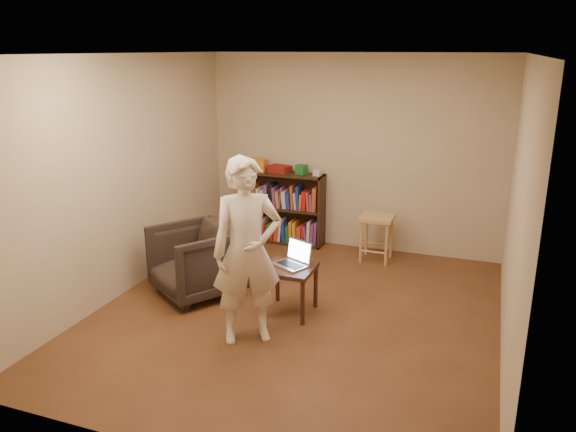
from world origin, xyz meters
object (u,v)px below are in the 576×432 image
(stool, at_px, (377,224))
(laptop, at_px, (294,259))
(bookshelf, at_px, (282,212))
(armchair, at_px, (196,261))
(person, at_px, (247,252))
(side_table, at_px, (289,274))

(stool, xyz_separation_m, laptop, (-0.51, -1.75, 0.09))
(bookshelf, xyz_separation_m, laptop, (0.89, -2.01, 0.13))
(armchair, xyz_separation_m, person, (0.96, -0.72, 0.48))
(bookshelf, relative_size, person, 0.69)
(armchair, distance_m, side_table, 1.14)
(bookshelf, distance_m, armchair, 2.01)
(stool, height_order, person, person)
(stool, height_order, armchair, armchair)
(stool, height_order, side_table, stool)
(bookshelf, relative_size, stool, 2.01)
(armchair, relative_size, laptop, 2.04)
(person, bearing_deg, stool, 41.11)
(stool, relative_size, laptop, 1.42)
(armchair, distance_m, person, 1.29)
(stool, distance_m, person, 2.58)
(bookshelf, distance_m, person, 2.84)
(stool, bearing_deg, person, -106.16)
(bookshelf, relative_size, side_table, 2.35)
(armchair, bearing_deg, side_table, 30.04)
(armchair, relative_size, person, 0.49)
(side_table, height_order, person, person)
(bookshelf, xyz_separation_m, stool, (1.40, -0.26, 0.04))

